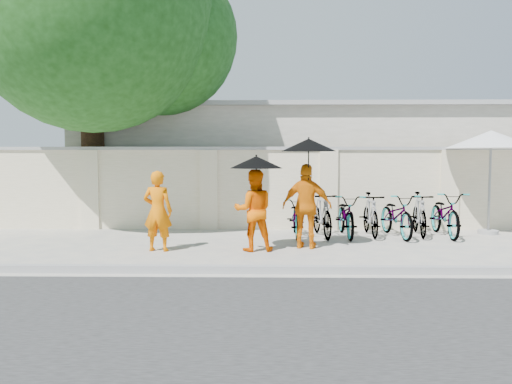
{
  "coord_description": "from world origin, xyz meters",
  "views": [
    {
      "loc": [
        0.42,
        -9.41,
        1.82
      ],
      "look_at": [
        0.23,
        0.87,
        1.1
      ],
      "focal_mm": 35.0,
      "sensor_mm": 36.0,
      "label": 1
    }
  ],
  "objects_px": {
    "monk_right": "(307,206)",
    "patio_umbrella": "(491,141)",
    "monk_left": "(158,211)",
    "monk_center": "(254,210)"
  },
  "relations": [
    {
      "from": "monk_right",
      "to": "monk_center",
      "type": "bearing_deg",
      "value": 29.63
    },
    {
      "from": "monk_center",
      "to": "patio_umbrella",
      "type": "xyz_separation_m",
      "value": [
        5.51,
        2.21,
        1.41
      ]
    },
    {
      "from": "monk_center",
      "to": "patio_umbrella",
      "type": "bearing_deg",
      "value": -163.72
    },
    {
      "from": "monk_left",
      "to": "patio_umbrella",
      "type": "xyz_separation_m",
      "value": [
        7.37,
        2.27,
        1.43
      ]
    },
    {
      "from": "monk_right",
      "to": "patio_umbrella",
      "type": "bearing_deg",
      "value": -142.07
    },
    {
      "from": "monk_right",
      "to": "patio_umbrella",
      "type": "distance_m",
      "value": 5.05
    },
    {
      "from": "monk_left",
      "to": "monk_center",
      "type": "distance_m",
      "value": 1.86
    },
    {
      "from": "monk_left",
      "to": "patio_umbrella",
      "type": "bearing_deg",
      "value": -156.31
    },
    {
      "from": "monk_left",
      "to": "monk_right",
      "type": "distance_m",
      "value": 2.93
    },
    {
      "from": "monk_right",
      "to": "patio_umbrella",
      "type": "height_order",
      "value": "patio_umbrella"
    }
  ]
}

